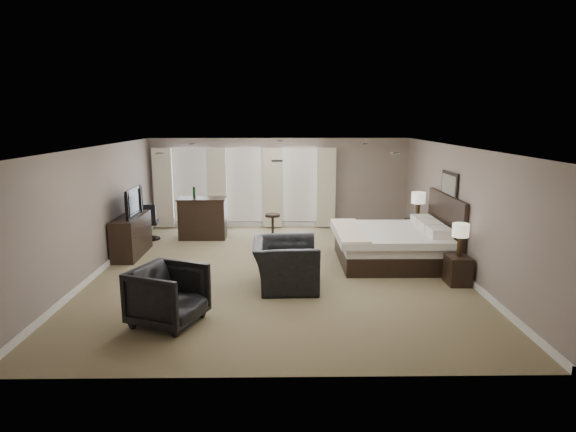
{
  "coord_description": "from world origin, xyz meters",
  "views": [
    {
      "loc": [
        0.06,
        -9.72,
        3.17
      ],
      "look_at": [
        0.2,
        0.4,
        1.1
      ],
      "focal_mm": 30.0,
      "sensor_mm": 36.0,
      "label": 1
    }
  ],
  "objects_px": {
    "lamp_near": "(460,240)",
    "tv": "(130,213)",
    "bar_stool_right": "(273,230)",
    "bar_counter": "(203,218)",
    "bar_stool_left": "(194,225)",
    "armchair_near": "(285,256)",
    "nightstand_near": "(458,270)",
    "nightstand_far": "(416,233)",
    "bed": "(396,229)",
    "desk_chair": "(150,221)",
    "armchair_far": "(168,293)",
    "lamp_far": "(418,206)",
    "dresser": "(131,236)"
  },
  "relations": [
    {
      "from": "bed",
      "to": "bar_stool_left",
      "type": "relative_size",
      "value": 3.53
    },
    {
      "from": "bar_stool_right",
      "to": "bar_counter",
      "type": "bearing_deg",
      "value": 158.63
    },
    {
      "from": "nightstand_near",
      "to": "tv",
      "type": "bearing_deg",
      "value": 163.1
    },
    {
      "from": "dresser",
      "to": "armchair_near",
      "type": "height_order",
      "value": "armchair_near"
    },
    {
      "from": "lamp_far",
      "to": "armchair_far",
      "type": "bearing_deg",
      "value": -138.12
    },
    {
      "from": "bar_stool_right",
      "to": "lamp_near",
      "type": "bearing_deg",
      "value": -39.17
    },
    {
      "from": "armchair_near",
      "to": "bar_stool_right",
      "type": "bearing_deg",
      "value": 4.05
    },
    {
      "from": "nightstand_near",
      "to": "armchair_near",
      "type": "distance_m",
      "value": 3.36
    },
    {
      "from": "bar_stool_left",
      "to": "desk_chair",
      "type": "height_order",
      "value": "desk_chair"
    },
    {
      "from": "nightstand_near",
      "to": "bar_stool_left",
      "type": "distance_m",
      "value": 6.94
    },
    {
      "from": "bar_counter",
      "to": "bar_stool_right",
      "type": "height_order",
      "value": "bar_counter"
    },
    {
      "from": "lamp_near",
      "to": "bar_stool_left",
      "type": "height_order",
      "value": "lamp_near"
    },
    {
      "from": "lamp_far",
      "to": "dresser",
      "type": "relative_size",
      "value": 0.44
    },
    {
      "from": "nightstand_near",
      "to": "tv",
      "type": "relative_size",
      "value": 0.49
    },
    {
      "from": "armchair_far",
      "to": "bar_stool_left",
      "type": "height_order",
      "value": "armchair_far"
    },
    {
      "from": "dresser",
      "to": "bar_counter",
      "type": "xyz_separation_m",
      "value": [
        1.41,
        1.59,
        0.09
      ]
    },
    {
      "from": "bar_counter",
      "to": "armchair_far",
      "type": "bearing_deg",
      "value": -86.55
    },
    {
      "from": "bed",
      "to": "bar_counter",
      "type": "distance_m",
      "value": 5.14
    },
    {
      "from": "dresser",
      "to": "desk_chair",
      "type": "relative_size",
      "value": 1.64
    },
    {
      "from": "nightstand_far",
      "to": "bar_stool_right",
      "type": "bearing_deg",
      "value": 179.05
    },
    {
      "from": "nightstand_far",
      "to": "armchair_near",
      "type": "distance_m",
      "value": 4.49
    },
    {
      "from": "bar_counter",
      "to": "bar_stool_right",
      "type": "xyz_separation_m",
      "value": [
        1.87,
        -0.73,
        -0.15
      ]
    },
    {
      "from": "bed",
      "to": "armchair_near",
      "type": "bearing_deg",
      "value": -147.82
    },
    {
      "from": "tv",
      "to": "desk_chair",
      "type": "height_order",
      "value": "tv"
    },
    {
      "from": "bed",
      "to": "desk_chair",
      "type": "xyz_separation_m",
      "value": [
        -6.0,
        2.13,
        -0.27
      ]
    },
    {
      "from": "nightstand_near",
      "to": "lamp_near",
      "type": "height_order",
      "value": "lamp_near"
    },
    {
      "from": "bed",
      "to": "nightstand_near",
      "type": "height_order",
      "value": "bed"
    },
    {
      "from": "nightstand_far",
      "to": "bar_counter",
      "type": "relative_size",
      "value": 0.51
    },
    {
      "from": "armchair_far",
      "to": "bar_counter",
      "type": "height_order",
      "value": "bar_counter"
    },
    {
      "from": "bar_stool_left",
      "to": "desk_chair",
      "type": "xyz_separation_m",
      "value": [
        -1.12,
        -0.27,
        0.15
      ]
    },
    {
      "from": "tv",
      "to": "bar_stool_right",
      "type": "xyz_separation_m",
      "value": [
        3.29,
        0.86,
        -0.61
      ]
    },
    {
      "from": "nightstand_near",
      "to": "lamp_near",
      "type": "xyz_separation_m",
      "value": [
        0.0,
        -0.0,
        0.6
      ]
    },
    {
      "from": "bed",
      "to": "lamp_far",
      "type": "distance_m",
      "value": 1.72
    },
    {
      "from": "nightstand_near",
      "to": "nightstand_far",
      "type": "bearing_deg",
      "value": 90.0
    },
    {
      "from": "bed",
      "to": "lamp_far",
      "type": "relative_size",
      "value": 3.37
    },
    {
      "from": "armchair_near",
      "to": "bar_counter",
      "type": "distance_m",
      "value": 4.36
    },
    {
      "from": "armchair_near",
      "to": "dresser",
      "type": "bearing_deg",
      "value": 57.06
    },
    {
      "from": "tv",
      "to": "nightstand_far",
      "type": "bearing_deg",
      "value": -83.43
    },
    {
      "from": "bar_stool_left",
      "to": "armchair_near",
      "type": "bearing_deg",
      "value": -58.46
    },
    {
      "from": "lamp_near",
      "to": "dresser",
      "type": "relative_size",
      "value": 0.4
    },
    {
      "from": "nightstand_near",
      "to": "bar_counter",
      "type": "distance_m",
      "value": 6.64
    },
    {
      "from": "nightstand_near",
      "to": "armchair_near",
      "type": "relative_size",
      "value": 0.4
    },
    {
      "from": "tv",
      "to": "armchair_near",
      "type": "bearing_deg",
      "value": -121.53
    },
    {
      "from": "tv",
      "to": "armchair_far",
      "type": "height_order",
      "value": "tv"
    },
    {
      "from": "bed",
      "to": "bar_stool_right",
      "type": "bearing_deg",
      "value": 151.17
    },
    {
      "from": "lamp_near",
      "to": "tv",
      "type": "xyz_separation_m",
      "value": [
        -6.92,
        2.1,
        0.13
      ]
    },
    {
      "from": "armchair_far",
      "to": "bar_stool_left",
      "type": "distance_m",
      "value": 5.64
    },
    {
      "from": "tv",
      "to": "lamp_far",
      "type": "bearing_deg",
      "value": -83.43
    },
    {
      "from": "lamp_near",
      "to": "bar_stool_left",
      "type": "bearing_deg",
      "value": 146.21
    },
    {
      "from": "dresser",
      "to": "bar_stool_left",
      "type": "bearing_deg",
      "value": 56.69
    }
  ]
}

